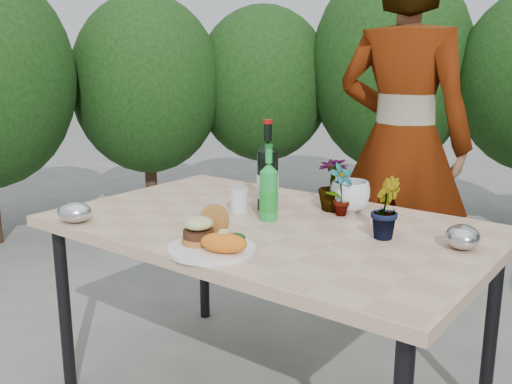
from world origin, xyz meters
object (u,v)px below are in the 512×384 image
Objects in this scene: patio_table at (269,237)px; wine_bottle at (268,177)px; dinner_plate at (212,249)px; person at (402,143)px.

patio_table is 4.42× the size of wine_bottle.
dinner_plate is 0.56m from wine_bottle.
wine_bottle reaches higher than patio_table.
person is (0.19, 0.87, 0.05)m from wine_bottle.
wine_bottle is at bearing 127.61° from patio_table.
patio_table is at bearing 97.22° from dinner_plate.
patio_table is at bearing -33.07° from wine_bottle.
wine_bottle reaches higher than dinner_plate.
wine_bottle is 0.89m from person.
patio_table is 0.27m from wine_bottle.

